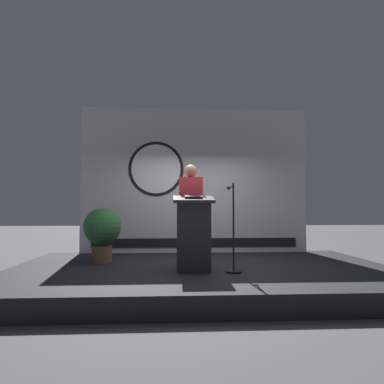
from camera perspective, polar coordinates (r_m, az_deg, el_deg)
name	(u,v)px	position (r m, az deg, el deg)	size (l,w,h in m)	color
ground_plane	(202,284)	(6.13, 1.65, -14.77)	(40.00, 40.00, 0.00)	#4C4C51
stage_platform	(202,275)	(6.10, 1.64, -13.40)	(6.40, 4.00, 0.30)	black
banner_display	(194,181)	(7.86, 0.29, 1.87)	(5.06, 0.12, 3.23)	silver
podium	(193,233)	(5.52, 0.24, -6.78)	(0.64, 0.50, 1.20)	#26262B
speaker_person	(191,214)	(5.99, -0.21, -3.59)	(0.40, 0.26, 1.74)	black
microphone_stand	(233,240)	(5.52, 6.69, -7.84)	(0.24, 0.59, 1.38)	black
potted_plant	(102,230)	(6.61, -14.43, -5.97)	(0.68, 0.68, 0.99)	brown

